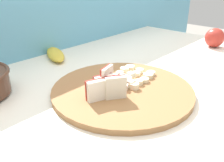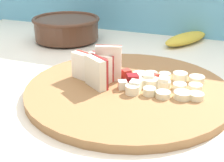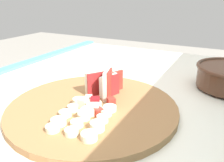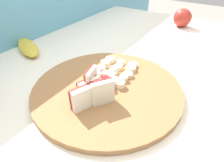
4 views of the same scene
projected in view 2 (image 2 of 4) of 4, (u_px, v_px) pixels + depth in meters
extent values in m
cube|color=#5BA3C1|center=(185.00, 113.00, 1.05)|extent=(2.40, 0.04, 1.24)
cylinder|color=olive|center=(128.00, 90.00, 0.58)|extent=(0.37, 0.37, 0.01)
cube|color=#A32323|center=(99.00, 72.00, 0.57)|extent=(0.05, 0.03, 0.06)
cube|color=beige|center=(95.00, 73.00, 0.57)|extent=(0.05, 0.04, 0.06)
cube|color=#B22D23|center=(87.00, 65.00, 0.61)|extent=(0.05, 0.02, 0.05)
cube|color=white|center=(84.00, 66.00, 0.60)|extent=(0.05, 0.03, 0.05)
cube|color=#A32323|center=(103.00, 66.00, 0.60)|extent=(0.05, 0.02, 0.05)
cube|color=white|center=(100.00, 67.00, 0.60)|extent=(0.05, 0.03, 0.05)
cube|color=#B22D23|center=(109.00, 62.00, 0.60)|extent=(0.05, 0.02, 0.07)
cube|color=beige|center=(108.00, 63.00, 0.59)|extent=(0.05, 0.02, 0.07)
cube|color=#B22D23|center=(153.00, 78.00, 0.60)|extent=(0.02, 0.02, 0.02)
cube|color=#EFE5CC|center=(164.00, 82.00, 0.57)|extent=(0.02, 0.02, 0.02)
cube|color=#EFE5CC|center=(123.00, 85.00, 0.57)|extent=(0.02, 0.02, 0.02)
cube|color=maroon|center=(133.00, 80.00, 0.58)|extent=(0.03, 0.03, 0.02)
cube|color=beige|center=(135.00, 86.00, 0.56)|extent=(0.02, 0.02, 0.02)
cube|color=white|center=(134.00, 80.00, 0.59)|extent=(0.02, 0.02, 0.01)
cube|color=#B22D23|center=(126.00, 74.00, 0.61)|extent=(0.02, 0.02, 0.02)
cube|color=beige|center=(148.00, 79.00, 0.59)|extent=(0.02, 0.02, 0.02)
cylinder|color=#F4EAC6|center=(132.00, 90.00, 0.55)|extent=(0.02, 0.02, 0.02)
cylinder|color=beige|center=(149.00, 91.00, 0.55)|extent=(0.02, 0.02, 0.01)
cylinder|color=beige|center=(163.00, 94.00, 0.54)|extent=(0.03, 0.03, 0.01)
cylinder|color=beige|center=(183.00, 95.00, 0.53)|extent=(0.03, 0.03, 0.01)
cylinder|color=beige|center=(196.00, 96.00, 0.53)|extent=(0.03, 0.03, 0.01)
cylinder|color=beige|center=(138.00, 82.00, 0.58)|extent=(0.03, 0.03, 0.01)
cylinder|color=white|center=(151.00, 82.00, 0.58)|extent=(0.03, 0.03, 0.01)
cylinder|color=#F4EAC6|center=(164.00, 84.00, 0.57)|extent=(0.02, 0.02, 0.01)
cylinder|color=white|center=(180.00, 86.00, 0.57)|extent=(0.02, 0.02, 0.01)
cylinder|color=#F4EAC6|center=(195.00, 87.00, 0.56)|extent=(0.02, 0.02, 0.01)
cylinder|color=#F4EAC6|center=(140.00, 75.00, 0.62)|extent=(0.03, 0.03, 0.01)
cylinder|color=beige|center=(151.00, 75.00, 0.61)|extent=(0.02, 0.02, 0.01)
cylinder|color=#F4EAC6|center=(165.00, 76.00, 0.61)|extent=(0.02, 0.02, 0.01)
cylinder|color=#F4EAC6|center=(180.00, 77.00, 0.60)|extent=(0.03, 0.03, 0.02)
cylinder|color=beige|center=(197.00, 79.00, 0.59)|extent=(0.03, 0.03, 0.01)
cylinder|color=#4C2D1E|center=(67.00, 39.00, 0.90)|extent=(0.10, 0.10, 0.01)
cylinder|color=#4C2D1E|center=(67.00, 29.00, 0.89)|extent=(0.18, 0.18, 0.06)
torus|color=#4C2D1E|center=(66.00, 19.00, 0.88)|extent=(0.19, 0.19, 0.01)
ellipsoid|color=gold|center=(186.00, 38.00, 0.88)|extent=(0.12, 0.18, 0.03)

